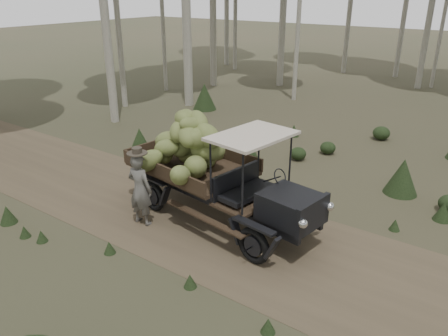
% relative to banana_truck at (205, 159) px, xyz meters
% --- Properties ---
extents(ground, '(120.00, 120.00, 0.00)m').
position_rel_banana_truck_xyz_m(ground, '(1.70, -0.44, -1.57)').
color(ground, '#473D2B').
rests_on(ground, ground).
extents(dirt_track, '(70.00, 4.00, 0.01)m').
position_rel_banana_truck_xyz_m(dirt_track, '(1.70, -0.44, -1.57)').
color(dirt_track, brown).
rests_on(dirt_track, ground).
extents(banana_truck, '(5.72, 2.95, 2.76)m').
position_rel_banana_truck_xyz_m(banana_truck, '(0.00, 0.00, 0.00)').
color(banana_truck, black).
rests_on(banana_truck, ground).
extents(farmer, '(0.72, 0.54, 2.04)m').
position_rel_banana_truck_xyz_m(farmer, '(-1.04, -1.31, -0.61)').
color(farmer, '#595752').
rests_on(farmer, ground).
extents(undergrowth, '(23.32, 22.17, 1.30)m').
position_rel_banana_truck_xyz_m(undergrowth, '(2.34, -0.74, -1.03)').
color(undergrowth, '#233319').
rests_on(undergrowth, ground).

